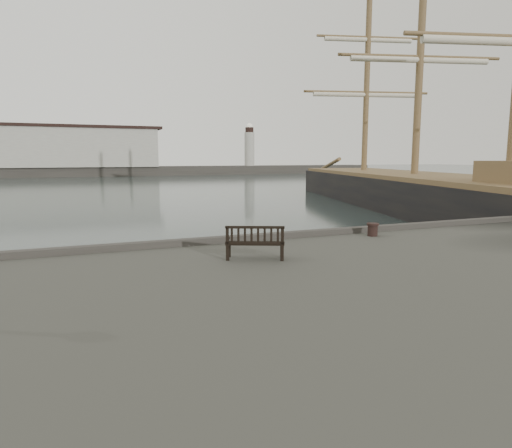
{
  "coord_description": "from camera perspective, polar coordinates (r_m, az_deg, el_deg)",
  "views": [
    {
      "loc": [
        -3.82,
        -12.48,
        4.0
      ],
      "look_at": [
        1.17,
        -0.5,
        2.1
      ],
      "focal_mm": 32.0,
      "sensor_mm": 36.0,
      "label": 1
    }
  ],
  "objects": [
    {
      "name": "bench",
      "position": [
        11.01,
        -0.12,
        -3.1
      ],
      "size": [
        1.48,
        1.02,
        0.81
      ],
      "rotation": [
        0.0,
        0.0,
        -0.43
      ],
      "color": "black",
      "rests_on": "quay"
    },
    {
      "name": "tall_ship_main",
      "position": [
        38.54,
        19.05,
        3.06
      ],
      "size": [
        18.7,
        41.13,
        30.34
      ],
      "rotation": [
        0.0,
        0.0,
        -0.27
      ],
      "color": "black",
      "rests_on": "ground"
    },
    {
      "name": "ground",
      "position": [
        13.65,
        -5.41,
        -8.75
      ],
      "size": [
        400.0,
        400.0,
        0.0
      ],
      "primitive_type": "plane",
      "color": "black",
      "rests_on": "ground"
    },
    {
      "name": "bollard_right",
      "position": [
        14.71,
        14.37,
        -0.68
      ],
      "size": [
        0.5,
        0.5,
        0.4
      ],
      "primitive_type": "cylinder",
      "rotation": [
        0.0,
        0.0,
        -0.36
      ],
      "color": "black",
      "rests_on": "quay"
    },
    {
      "name": "breakwater",
      "position": [
        104.48,
        -23.26,
        7.82
      ],
      "size": [
        140.0,
        9.5,
        12.2
      ],
      "color": "#383530",
      "rests_on": "ground"
    }
  ]
}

